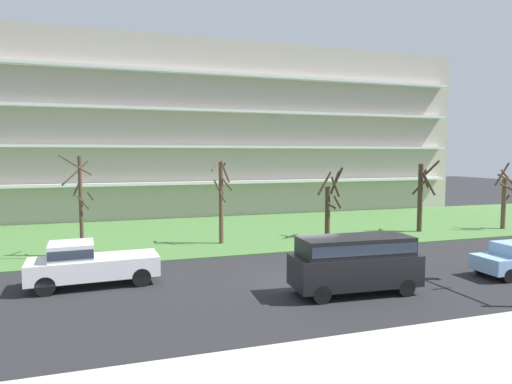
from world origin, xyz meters
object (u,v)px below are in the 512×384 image
(tree_right, at_px, (422,194))
(tree_far_left, at_px, (81,202))
(tree_center, at_px, (330,203))
(pickup_white_near_left, at_px, (88,263))
(van_black_center_left, at_px, (355,260))
(tree_left, at_px, (221,198))
(tree_far_right, at_px, (504,198))

(tree_right, bearing_deg, tree_far_left, -177.55)
(tree_center, height_order, tree_right, tree_right)
(pickup_white_near_left, height_order, van_black_center_left, van_black_center_left)
(tree_far_left, height_order, tree_left, tree_far_left)
(tree_center, xyz_separation_m, tree_far_right, (14.14, -1.02, 0.06))
(tree_left, bearing_deg, van_black_center_left, -76.53)
(tree_far_left, bearing_deg, van_black_center_left, -43.51)
(tree_left, height_order, tree_far_right, tree_left)
(tree_far_right, distance_m, pickup_white_near_left, 29.98)
(tree_right, height_order, tree_far_right, tree_right)
(van_black_center_left, bearing_deg, tree_right, 46.55)
(tree_far_right, relative_size, van_black_center_left, 0.96)
(tree_right, relative_size, van_black_center_left, 1.00)
(tree_right, height_order, van_black_center_left, tree_right)
(tree_right, distance_m, van_black_center_left, 16.75)
(tree_center, relative_size, pickup_white_near_left, 0.89)
(pickup_white_near_left, bearing_deg, tree_far_right, -171.47)
(tree_far_left, xyz_separation_m, tree_right, (23.16, 0.99, -0.26))
(tree_right, bearing_deg, tree_center, 179.43)
(tree_far_left, distance_m, tree_right, 23.18)
(van_black_center_left, bearing_deg, tree_far_left, 139.86)
(tree_left, distance_m, van_black_center_left, 12.01)
(tree_center, relative_size, tree_right, 0.92)
(tree_left, xyz_separation_m, tree_center, (7.55, -0.09, -0.56))
(tree_center, distance_m, pickup_white_near_left, 16.79)
(pickup_white_near_left, xyz_separation_m, van_black_center_left, (10.42, -4.49, 0.38))
(tree_right, xyz_separation_m, tree_far_right, (6.74, -0.95, -0.41))
(pickup_white_near_left, distance_m, van_black_center_left, 11.35)
(tree_right, relative_size, pickup_white_near_left, 0.97)
(pickup_white_near_left, bearing_deg, van_black_center_left, 153.70)
(tree_center, relative_size, tree_far_right, 0.96)
(tree_far_left, xyz_separation_m, pickup_white_near_left, (0.57, -5.94, -2.09))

